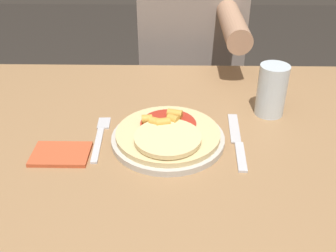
{
  "coord_description": "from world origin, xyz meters",
  "views": [
    {
      "loc": [
        0.02,
        -0.74,
        1.26
      ],
      "look_at": [
        0.01,
        -0.03,
        0.82
      ],
      "focal_mm": 42.0,
      "sensor_mm": 36.0,
      "label": 1
    }
  ],
  "objects_px": {
    "plate": "(168,139)",
    "pizza": "(168,133)",
    "person_diner": "(191,50)",
    "knife": "(237,141)",
    "drinking_glass": "(272,90)",
    "fork": "(100,136)",
    "dining_table": "(163,175)"
  },
  "relations": [
    {
      "from": "fork",
      "to": "person_diner",
      "type": "height_order",
      "value": "person_diner"
    },
    {
      "from": "knife",
      "to": "drinking_glass",
      "type": "relative_size",
      "value": 1.76
    },
    {
      "from": "plate",
      "to": "person_diner",
      "type": "bearing_deg",
      "value": 83.7
    },
    {
      "from": "dining_table",
      "to": "fork",
      "type": "distance_m",
      "value": 0.19
    },
    {
      "from": "dining_table",
      "to": "pizza",
      "type": "xyz_separation_m",
      "value": [
        0.01,
        -0.03,
        0.14
      ]
    },
    {
      "from": "pizza",
      "to": "plate",
      "type": "bearing_deg",
      "value": 82.29
    },
    {
      "from": "person_diner",
      "to": "knife",
      "type": "bearing_deg",
      "value": -83.53
    },
    {
      "from": "dining_table",
      "to": "pizza",
      "type": "height_order",
      "value": "pizza"
    },
    {
      "from": "pizza",
      "to": "knife",
      "type": "bearing_deg",
      "value": 1.43
    },
    {
      "from": "pizza",
      "to": "person_diner",
      "type": "xyz_separation_m",
      "value": [
        0.08,
        0.68,
        -0.07
      ]
    },
    {
      "from": "pizza",
      "to": "fork",
      "type": "bearing_deg",
      "value": 171.93
    },
    {
      "from": "dining_table",
      "to": "fork",
      "type": "xyz_separation_m",
      "value": [
        -0.14,
        -0.01,
        0.12
      ]
    },
    {
      "from": "plate",
      "to": "pizza",
      "type": "xyz_separation_m",
      "value": [
        -0.0,
        -0.0,
        0.02
      ]
    },
    {
      "from": "plate",
      "to": "pizza",
      "type": "height_order",
      "value": "pizza"
    },
    {
      "from": "dining_table",
      "to": "knife",
      "type": "xyz_separation_m",
      "value": [
        0.16,
        -0.03,
        0.12
      ]
    },
    {
      "from": "drinking_glass",
      "to": "dining_table",
      "type": "bearing_deg",
      "value": -158.97
    },
    {
      "from": "plate",
      "to": "knife",
      "type": "distance_m",
      "value": 0.15
    },
    {
      "from": "pizza",
      "to": "person_diner",
      "type": "distance_m",
      "value": 0.69
    },
    {
      "from": "person_diner",
      "to": "dining_table",
      "type": "bearing_deg",
      "value": -97.59
    },
    {
      "from": "pizza",
      "to": "drinking_glass",
      "type": "bearing_deg",
      "value": 28.37
    },
    {
      "from": "fork",
      "to": "plate",
      "type": "bearing_deg",
      "value": -6.46
    },
    {
      "from": "fork",
      "to": "drinking_glass",
      "type": "height_order",
      "value": "drinking_glass"
    },
    {
      "from": "pizza",
      "to": "drinking_glass",
      "type": "xyz_separation_m",
      "value": [
        0.24,
        0.13,
        0.04
      ]
    },
    {
      "from": "plate",
      "to": "knife",
      "type": "xyz_separation_m",
      "value": [
        0.15,
        -0.0,
        -0.0
      ]
    },
    {
      "from": "drinking_glass",
      "to": "fork",
      "type": "bearing_deg",
      "value": -164.35
    },
    {
      "from": "plate",
      "to": "pizza",
      "type": "bearing_deg",
      "value": -97.71
    },
    {
      "from": "person_diner",
      "to": "plate",
      "type": "bearing_deg",
      "value": -96.3
    },
    {
      "from": "pizza",
      "to": "knife",
      "type": "height_order",
      "value": "pizza"
    },
    {
      "from": "dining_table",
      "to": "person_diner",
      "type": "distance_m",
      "value": 0.65
    },
    {
      "from": "knife",
      "to": "person_diner",
      "type": "distance_m",
      "value": 0.68
    },
    {
      "from": "plate",
      "to": "drinking_glass",
      "type": "height_order",
      "value": "drinking_glass"
    },
    {
      "from": "fork",
      "to": "drinking_glass",
      "type": "relative_size",
      "value": 1.4
    }
  ]
}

